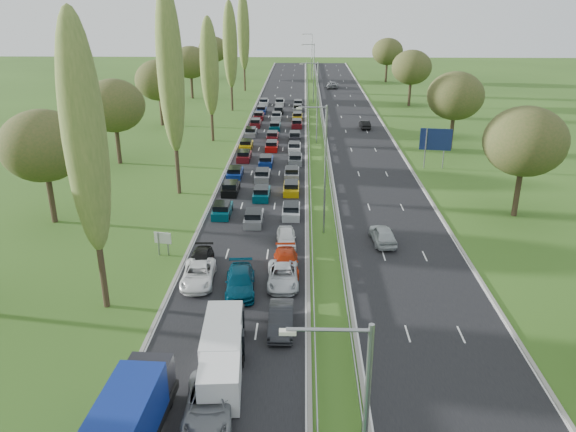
{
  "coord_description": "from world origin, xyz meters",
  "views": [
    {
      "loc": [
        2.49,
        -5.82,
        20.68
      ],
      "look_at": [
        1.12,
        43.34,
        1.5
      ],
      "focal_mm": 35.0,
      "sensor_mm": 36.0,
      "label": 1
    }
  ],
  "objects_px": {
    "white_van_front": "(222,366)",
    "near_car_3": "(201,260)",
    "white_van_rear": "(223,337)",
    "near_car_2": "(198,274)",
    "info_sign": "(163,240)",
    "direction_sign": "(436,141)",
    "blue_lorry": "(130,420)"
  },
  "relations": [
    {
      "from": "near_car_2",
      "to": "info_sign",
      "type": "bearing_deg",
      "value": 124.61
    },
    {
      "from": "white_van_front",
      "to": "white_van_rear",
      "type": "distance_m",
      "value": 2.88
    },
    {
      "from": "blue_lorry",
      "to": "direction_sign",
      "type": "height_order",
      "value": "direction_sign"
    },
    {
      "from": "blue_lorry",
      "to": "white_van_rear",
      "type": "xyz_separation_m",
      "value": [
        3.32,
        8.14,
        -0.71
      ]
    },
    {
      "from": "near_car_2",
      "to": "info_sign",
      "type": "xyz_separation_m",
      "value": [
        -3.88,
        4.97,
        0.63
      ]
    },
    {
      "from": "white_van_rear",
      "to": "blue_lorry",
      "type": "bearing_deg",
      "value": -115.35
    },
    {
      "from": "near_car_2",
      "to": "info_sign",
      "type": "height_order",
      "value": "info_sign"
    },
    {
      "from": "near_car_3",
      "to": "info_sign",
      "type": "xyz_separation_m",
      "value": [
        -3.6,
        2.29,
        0.7
      ]
    },
    {
      "from": "white_van_rear",
      "to": "info_sign",
      "type": "relative_size",
      "value": 2.72
    },
    {
      "from": "near_car_2",
      "to": "near_car_3",
      "type": "height_order",
      "value": "near_car_2"
    },
    {
      "from": "near_car_2",
      "to": "white_van_front",
      "type": "height_order",
      "value": "white_van_front"
    },
    {
      "from": "info_sign",
      "to": "direction_sign",
      "type": "height_order",
      "value": "direction_sign"
    },
    {
      "from": "white_van_rear",
      "to": "info_sign",
      "type": "height_order",
      "value": "white_van_rear"
    },
    {
      "from": "near_car_3",
      "to": "white_van_rear",
      "type": "bearing_deg",
      "value": -74.85
    },
    {
      "from": "white_van_front",
      "to": "info_sign",
      "type": "bearing_deg",
      "value": 109.13
    },
    {
      "from": "near_car_2",
      "to": "blue_lorry",
      "type": "relative_size",
      "value": 0.61
    },
    {
      "from": "blue_lorry",
      "to": "info_sign",
      "type": "distance_m",
      "value": 22.6
    },
    {
      "from": "blue_lorry",
      "to": "direction_sign",
      "type": "distance_m",
      "value": 55.51
    },
    {
      "from": "white_van_front",
      "to": "info_sign",
      "type": "distance_m",
      "value": 18.54
    },
    {
      "from": "blue_lorry",
      "to": "direction_sign",
      "type": "bearing_deg",
      "value": 66.06
    },
    {
      "from": "white_van_front",
      "to": "near_car_3",
      "type": "bearing_deg",
      "value": 100.08
    },
    {
      "from": "near_car_2",
      "to": "white_van_front",
      "type": "xyz_separation_m",
      "value": [
        3.51,
        -12.03,
        0.42
      ]
    },
    {
      "from": "near_car_2",
      "to": "white_van_rear",
      "type": "height_order",
      "value": "white_van_rear"
    },
    {
      "from": "blue_lorry",
      "to": "white_van_front",
      "type": "bearing_deg",
      "value": 58.4
    },
    {
      "from": "info_sign",
      "to": "direction_sign",
      "type": "distance_m",
      "value": 39.7
    },
    {
      "from": "near_car_2",
      "to": "direction_sign",
      "type": "bearing_deg",
      "value": 48.89
    },
    {
      "from": "near_car_2",
      "to": "near_car_3",
      "type": "distance_m",
      "value": 2.7
    },
    {
      "from": "near_car_3",
      "to": "direction_sign",
      "type": "height_order",
      "value": "direction_sign"
    },
    {
      "from": "white_van_front",
      "to": "blue_lorry",
      "type": "bearing_deg",
      "value": -128.84
    },
    {
      "from": "near_car_2",
      "to": "info_sign",
      "type": "distance_m",
      "value": 6.33
    },
    {
      "from": "white_van_front",
      "to": "info_sign",
      "type": "xyz_separation_m",
      "value": [
        -7.39,
        17.0,
        0.21
      ]
    },
    {
      "from": "direction_sign",
      "to": "near_car_2",
      "type": "bearing_deg",
      "value": -127.74
    }
  ]
}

